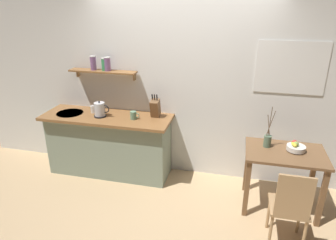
{
  "coord_description": "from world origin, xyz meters",
  "views": [
    {
      "loc": [
        0.78,
        -3.4,
        2.47
      ],
      "look_at": [
        -0.1,
        0.25,
        0.95
      ],
      "focal_mm": 32.82,
      "sensor_mm": 36.0,
      "label": 1
    }
  ],
  "objects_px": {
    "coffee_mug_spare": "(134,115)",
    "fruit_bowl": "(296,147)",
    "dining_table": "(284,162)",
    "coffee_mug_by_sink": "(94,109)",
    "twig_vase": "(268,140)",
    "electric_kettle": "(100,110)",
    "knife_block": "(155,108)",
    "dining_chair_near": "(290,206)"
  },
  "relations": [
    {
      "from": "coffee_mug_spare",
      "to": "fruit_bowl",
      "type": "bearing_deg",
      "value": -5.3
    },
    {
      "from": "dining_table",
      "to": "fruit_bowl",
      "type": "distance_m",
      "value": 0.23
    },
    {
      "from": "dining_table",
      "to": "coffee_mug_by_sink",
      "type": "bearing_deg",
      "value": 172.49
    },
    {
      "from": "fruit_bowl",
      "to": "coffee_mug_spare",
      "type": "bearing_deg",
      "value": 174.7
    },
    {
      "from": "twig_vase",
      "to": "electric_kettle",
      "type": "bearing_deg",
      "value": 176.55
    },
    {
      "from": "fruit_bowl",
      "to": "electric_kettle",
      "type": "bearing_deg",
      "value": 176.07
    },
    {
      "from": "fruit_bowl",
      "to": "electric_kettle",
      "type": "xyz_separation_m",
      "value": [
        -2.56,
        0.18,
        0.19
      ]
    },
    {
      "from": "knife_block",
      "to": "coffee_mug_spare",
      "type": "relative_size",
      "value": 2.57
    },
    {
      "from": "dining_table",
      "to": "electric_kettle",
      "type": "bearing_deg",
      "value": 174.86
    },
    {
      "from": "fruit_bowl",
      "to": "twig_vase",
      "type": "bearing_deg",
      "value": 172.78
    },
    {
      "from": "twig_vase",
      "to": "coffee_mug_spare",
      "type": "bearing_deg",
      "value": 175.05
    },
    {
      "from": "dining_table",
      "to": "dining_chair_near",
      "type": "height_order",
      "value": "dining_chair_near"
    },
    {
      "from": "electric_kettle",
      "to": "coffee_mug_by_sink",
      "type": "relative_size",
      "value": 2.03
    },
    {
      "from": "dining_chair_near",
      "to": "coffee_mug_spare",
      "type": "relative_size",
      "value": 7.03
    },
    {
      "from": "coffee_mug_spare",
      "to": "coffee_mug_by_sink",
      "type": "bearing_deg",
      "value": 170.6
    },
    {
      "from": "twig_vase",
      "to": "knife_block",
      "type": "bearing_deg",
      "value": 168.58
    },
    {
      "from": "electric_kettle",
      "to": "dining_chair_near",
      "type": "bearing_deg",
      "value": -20.14
    },
    {
      "from": "twig_vase",
      "to": "coffee_mug_by_sink",
      "type": "height_order",
      "value": "twig_vase"
    },
    {
      "from": "fruit_bowl",
      "to": "electric_kettle",
      "type": "relative_size",
      "value": 0.84
    },
    {
      "from": "dining_table",
      "to": "knife_block",
      "type": "height_order",
      "value": "knife_block"
    },
    {
      "from": "dining_table",
      "to": "coffee_mug_by_sink",
      "type": "height_order",
      "value": "coffee_mug_by_sink"
    },
    {
      "from": "dining_table",
      "to": "coffee_mug_by_sink",
      "type": "relative_size",
      "value": 7.3
    },
    {
      "from": "fruit_bowl",
      "to": "coffee_mug_by_sink",
      "type": "relative_size",
      "value": 1.71
    },
    {
      "from": "twig_vase",
      "to": "dining_table",
      "type": "bearing_deg",
      "value": -22.0
    },
    {
      "from": "electric_kettle",
      "to": "twig_vase",
      "type": "bearing_deg",
      "value": -3.45
    },
    {
      "from": "twig_vase",
      "to": "coffee_mug_by_sink",
      "type": "distance_m",
      "value": 2.41
    },
    {
      "from": "dining_chair_near",
      "to": "electric_kettle",
      "type": "height_order",
      "value": "electric_kettle"
    },
    {
      "from": "knife_block",
      "to": "twig_vase",
      "type": "bearing_deg",
      "value": -11.42
    },
    {
      "from": "coffee_mug_by_sink",
      "to": "coffee_mug_spare",
      "type": "distance_m",
      "value": 0.65
    },
    {
      "from": "electric_kettle",
      "to": "knife_block",
      "type": "distance_m",
      "value": 0.77
    },
    {
      "from": "dining_chair_near",
      "to": "twig_vase",
      "type": "bearing_deg",
      "value": 105.85
    },
    {
      "from": "electric_kettle",
      "to": "coffee_mug_spare",
      "type": "xyz_separation_m",
      "value": [
        0.48,
        0.02,
        -0.04
      ]
    },
    {
      "from": "dining_table",
      "to": "electric_kettle",
      "type": "distance_m",
      "value": 2.49
    },
    {
      "from": "dining_table",
      "to": "electric_kettle",
      "type": "relative_size",
      "value": 3.59
    },
    {
      "from": "coffee_mug_by_sink",
      "to": "coffee_mug_spare",
      "type": "xyz_separation_m",
      "value": [
        0.64,
        -0.11,
        0.0
      ]
    },
    {
      "from": "dining_table",
      "to": "fruit_bowl",
      "type": "relative_size",
      "value": 4.27
    },
    {
      "from": "electric_kettle",
      "to": "knife_block",
      "type": "relative_size",
      "value": 0.76
    },
    {
      "from": "dining_table",
      "to": "fruit_bowl",
      "type": "bearing_deg",
      "value": 22.53
    },
    {
      "from": "coffee_mug_by_sink",
      "to": "knife_block",
      "type": "bearing_deg",
      "value": 2.66
    },
    {
      "from": "twig_vase",
      "to": "fruit_bowl",
      "type": "bearing_deg",
      "value": -7.22
    },
    {
      "from": "dining_chair_near",
      "to": "knife_block",
      "type": "relative_size",
      "value": 2.74
    },
    {
      "from": "dining_table",
      "to": "dining_chair_near",
      "type": "relative_size",
      "value": 1.0
    }
  ]
}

